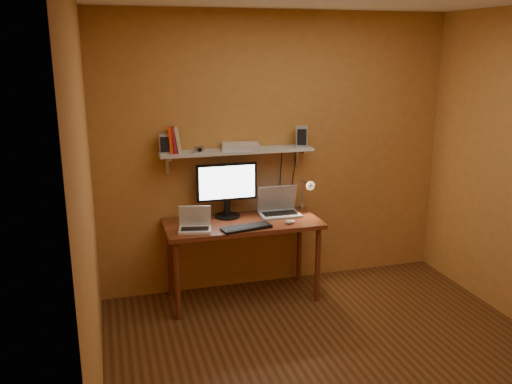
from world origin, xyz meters
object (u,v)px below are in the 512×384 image
object	(u,v)px
mouse	(290,222)
netbook	(195,223)
monitor	(227,187)
shelf_camera	(198,149)
keyboard	(246,228)
speaker_right	(302,136)
speaker_left	(165,144)
laptop	(278,207)
desk_lamp	(307,191)
wall_shelf	(237,151)
router	(240,146)
desk	(243,231)

from	to	relation	value
mouse	netbook	bearing A→B (deg)	174.76
monitor	shelf_camera	distance (m)	0.46
keyboard	speaker_right	bearing A→B (deg)	21.89
speaker_left	netbook	bearing A→B (deg)	-46.60
monitor	speaker_right	bearing A→B (deg)	1.11
monitor	speaker_left	xyz separation A→B (m)	(-0.54, 0.02, 0.43)
laptop	speaker_left	world-z (taller)	speaker_left
laptop	desk_lamp	xyz separation A→B (m)	(0.28, -0.00, 0.14)
netbook	wall_shelf	bearing A→B (deg)	45.10
keyboard	speaker_left	bearing A→B (deg)	137.59
wall_shelf	keyboard	xyz separation A→B (m)	(-0.02, -0.39, -0.60)
speaker_left	shelf_camera	xyz separation A→B (m)	(0.28, -0.07, -0.05)
speaker_right	router	xyz separation A→B (m)	(-0.59, 0.00, -0.07)
mouse	desk	bearing A→B (deg)	156.22
router	speaker_right	bearing A→B (deg)	-0.48
speaker_left	speaker_right	size ratio (longest dim) A/B	0.89
speaker_left	shelf_camera	size ratio (longest dim) A/B	1.61
monitor	keyboard	xyz separation A→B (m)	(0.08, -0.38, -0.27)
wall_shelf	monitor	size ratio (longest dim) A/B	2.51
desk	wall_shelf	bearing A→B (deg)	90.00
keyboard	speaker_right	size ratio (longest dim) A/B	2.30
speaker_left	shelf_camera	bearing A→B (deg)	-2.77
shelf_camera	speaker_left	bearing A→B (deg)	165.99
shelf_camera	netbook	bearing A→B (deg)	-110.95
shelf_camera	wall_shelf	bearing A→B (deg)	9.87
monitor	mouse	world-z (taller)	monitor
desk_lamp	keyboard	bearing A→B (deg)	-154.29
desk_lamp	wall_shelf	bearing A→B (deg)	174.12
desk	laptop	xyz separation A→B (m)	(0.38, 0.13, 0.16)
shelf_camera	desk_lamp	bearing A→B (deg)	-0.29
wall_shelf	mouse	world-z (taller)	wall_shelf
keyboard	netbook	bearing A→B (deg)	157.49
netbook	laptop	bearing A→B (deg)	27.25
mouse	speaker_left	size ratio (longest dim) A/B	0.56
mouse	router	bearing A→B (deg)	134.19
shelf_camera	mouse	bearing A→B (deg)	-21.58
netbook	shelf_camera	world-z (taller)	shelf_camera
keyboard	desk_lamp	distance (m)	0.78
netbook	speaker_left	distance (m)	0.74
desk_lamp	shelf_camera	distance (m)	1.11
monitor	desk_lamp	size ratio (longest dim) A/B	1.49
wall_shelf	desk_lamp	distance (m)	0.77
monitor	netbook	world-z (taller)	monitor
netbook	desk_lamp	world-z (taller)	desk_lamp
desk_lamp	router	world-z (taller)	router
keyboard	router	world-z (taller)	router
netbook	speaker_right	size ratio (longest dim) A/B	1.63
desk	mouse	distance (m)	0.44
keyboard	speaker_left	distance (m)	1.02
desk_lamp	speaker_left	size ratio (longest dim) A/B	2.21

